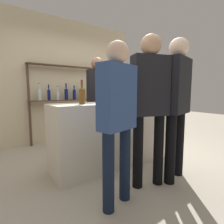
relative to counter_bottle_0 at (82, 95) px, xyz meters
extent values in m
plane|color=#B2A893|center=(0.52, 0.05, -1.10)|extent=(16.00, 16.00, 0.00)
cube|color=beige|center=(0.52, 0.05, -0.61)|extent=(1.86, 0.59, 0.98)
cube|color=beige|center=(0.52, 1.95, 0.30)|extent=(3.46, 0.12, 2.80)
cylinder|color=#4C3828|center=(-0.37, 1.77, -0.24)|extent=(0.05, 0.05, 1.73)
cylinder|color=#4C3828|center=(1.41, 1.77, -0.24)|extent=(0.05, 0.05, 1.73)
cube|color=#4C3828|center=(0.52, 1.77, 0.61)|extent=(1.83, 0.18, 0.02)
cube|color=#4C3828|center=(0.52, 1.77, -0.16)|extent=(1.83, 0.18, 0.02)
cylinder|color=silver|center=(-0.16, 1.77, -0.03)|extent=(0.08, 0.08, 0.24)
cone|color=silver|center=(-0.16, 1.77, 0.11)|extent=(0.08, 0.08, 0.04)
cylinder|color=silver|center=(-0.16, 1.77, 0.16)|extent=(0.03, 0.03, 0.08)
cylinder|color=#232328|center=(-0.16, 1.77, 0.21)|extent=(0.03, 0.03, 0.01)
cylinder|color=#0F1956|center=(0.04, 1.77, -0.04)|extent=(0.07, 0.07, 0.21)
cone|color=#0F1956|center=(0.04, 1.77, 0.08)|extent=(0.07, 0.07, 0.03)
cylinder|color=#0F1956|center=(0.04, 1.77, 0.14)|extent=(0.02, 0.02, 0.09)
cylinder|color=gold|center=(0.04, 1.77, 0.20)|extent=(0.03, 0.03, 0.01)
cylinder|color=silver|center=(0.23, 1.77, -0.06)|extent=(0.07, 0.07, 0.18)
cone|color=silver|center=(0.23, 1.77, 0.05)|extent=(0.07, 0.07, 0.03)
cylinder|color=silver|center=(0.23, 1.77, 0.11)|extent=(0.03, 0.03, 0.09)
cylinder|color=#232328|center=(0.23, 1.77, 0.16)|extent=(0.03, 0.03, 0.01)
cylinder|color=#0F1956|center=(0.43, 1.77, -0.03)|extent=(0.08, 0.08, 0.23)
cone|color=#0F1956|center=(0.43, 1.77, 0.10)|extent=(0.08, 0.08, 0.04)
cylinder|color=#0F1956|center=(0.43, 1.77, 0.17)|extent=(0.03, 0.03, 0.10)
cylinder|color=black|center=(0.43, 1.77, 0.23)|extent=(0.03, 0.03, 0.01)
cylinder|color=#0F1956|center=(0.62, 1.77, -0.04)|extent=(0.07, 0.07, 0.22)
cone|color=#0F1956|center=(0.62, 1.77, 0.09)|extent=(0.07, 0.07, 0.03)
cylinder|color=#0F1956|center=(0.62, 1.77, 0.14)|extent=(0.03, 0.03, 0.07)
cylinder|color=gold|center=(0.62, 1.77, 0.18)|extent=(0.03, 0.03, 0.01)
cylinder|color=black|center=(0.82, 1.77, -0.03)|extent=(0.07, 0.07, 0.23)
cone|color=black|center=(0.82, 1.77, 0.10)|extent=(0.07, 0.07, 0.03)
cylinder|color=black|center=(0.82, 1.77, 0.16)|extent=(0.03, 0.03, 0.09)
cylinder|color=#232328|center=(0.82, 1.77, 0.21)|extent=(0.03, 0.03, 0.01)
cylinder|color=silver|center=(1.01, 1.77, -0.05)|extent=(0.06, 0.06, 0.20)
cone|color=silver|center=(1.01, 1.77, 0.07)|extent=(0.06, 0.06, 0.03)
cylinder|color=silver|center=(1.01, 1.77, 0.13)|extent=(0.02, 0.02, 0.09)
cylinder|color=gold|center=(1.01, 1.77, 0.18)|extent=(0.03, 0.03, 0.01)
cylinder|color=silver|center=(1.21, 1.77, -0.04)|extent=(0.07, 0.07, 0.22)
cone|color=silver|center=(1.21, 1.77, 0.09)|extent=(0.07, 0.07, 0.03)
cylinder|color=silver|center=(1.21, 1.77, 0.15)|extent=(0.03, 0.03, 0.09)
cylinder|color=#232328|center=(1.21, 1.77, 0.20)|extent=(0.03, 0.03, 0.01)
cylinder|color=brown|center=(0.00, 0.00, -0.03)|extent=(0.08, 0.08, 0.20)
cone|color=brown|center=(0.00, 0.00, 0.09)|extent=(0.08, 0.08, 0.04)
cylinder|color=brown|center=(0.00, 0.00, 0.15)|extent=(0.03, 0.03, 0.08)
cylinder|color=maroon|center=(0.00, 0.00, 0.19)|extent=(0.03, 0.03, 0.01)
cylinder|color=silver|center=(0.86, 0.22, -0.02)|extent=(0.08, 0.08, 0.22)
cone|color=silver|center=(0.86, 0.22, 0.11)|extent=(0.08, 0.08, 0.04)
cylinder|color=silver|center=(0.86, 0.22, 0.16)|extent=(0.03, 0.03, 0.07)
cylinder|color=maroon|center=(0.86, 0.22, 0.20)|extent=(0.03, 0.03, 0.01)
cylinder|color=#0F1956|center=(1.08, 0.05, -0.01)|extent=(0.09, 0.09, 0.24)
cone|color=#0F1956|center=(1.08, 0.05, 0.13)|extent=(0.09, 0.09, 0.04)
cylinder|color=#0F1956|center=(1.08, 0.05, 0.19)|extent=(0.03, 0.03, 0.08)
cylinder|color=#232328|center=(1.08, 0.05, 0.24)|extent=(0.03, 0.03, 0.01)
cylinder|color=silver|center=(0.37, -0.11, -0.12)|extent=(0.06, 0.06, 0.00)
cylinder|color=silver|center=(0.37, -0.11, -0.08)|extent=(0.01, 0.01, 0.09)
cone|color=silver|center=(0.37, -0.11, 0.01)|extent=(0.08, 0.08, 0.08)
cylinder|color=silver|center=(0.40, 0.17, -0.06)|extent=(0.12, 0.12, 0.13)
sphere|color=tan|center=(0.41, 0.13, -0.11)|extent=(0.02, 0.02, 0.02)
sphere|color=tan|center=(0.38, 0.14, -0.09)|extent=(0.02, 0.02, 0.02)
sphere|color=tan|center=(0.37, 0.15, -0.10)|extent=(0.02, 0.02, 0.02)
sphere|color=tan|center=(0.39, 0.14, -0.09)|extent=(0.02, 0.02, 0.02)
sphere|color=tan|center=(0.43, 0.15, -0.10)|extent=(0.02, 0.02, 0.02)
sphere|color=tan|center=(0.37, 0.17, -0.09)|extent=(0.02, 0.02, 0.02)
sphere|color=tan|center=(0.39, 0.15, -0.07)|extent=(0.02, 0.02, 0.02)
cylinder|color=black|center=(1.07, -0.76, -0.67)|extent=(0.13, 0.13, 0.87)
cylinder|color=black|center=(0.79, -0.84, -0.67)|extent=(0.13, 0.13, 0.87)
cube|color=black|center=(0.93, -0.80, 0.11)|extent=(0.50, 0.31, 0.69)
sphere|color=beige|center=(0.93, -0.80, 0.58)|extent=(0.24, 0.24, 0.24)
cylinder|color=black|center=(0.65, -0.76, -0.67)|extent=(0.12, 0.12, 0.87)
cylinder|color=black|center=(0.39, -0.68, -0.67)|extent=(0.12, 0.12, 0.87)
cube|color=black|center=(0.52, -0.72, 0.11)|extent=(0.47, 0.32, 0.69)
sphere|color=tan|center=(0.52, -0.72, 0.57)|extent=(0.23, 0.23, 0.23)
cylinder|color=#121C33|center=(0.12, -0.77, -0.71)|extent=(0.11, 0.11, 0.78)
cylinder|color=#121C33|center=(-0.14, -0.84, -0.71)|extent=(0.11, 0.11, 0.78)
cube|color=navy|center=(-0.01, -0.81, -0.01)|extent=(0.44, 0.28, 0.62)
sphere|color=#DBB293|center=(-0.01, -0.81, 0.40)|extent=(0.21, 0.21, 0.21)
cylinder|color=black|center=(0.59, 0.85, -0.67)|extent=(0.11, 0.11, 0.87)
cylinder|color=black|center=(0.84, 0.81, -0.67)|extent=(0.11, 0.11, 0.87)
cube|color=black|center=(0.72, 0.83, 0.11)|extent=(0.42, 0.23, 0.69)
sphere|color=#936B4C|center=(0.72, 0.83, 0.57)|extent=(0.24, 0.24, 0.24)
camera|label=1|loc=(-1.00, -2.15, 0.04)|focal=28.00mm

